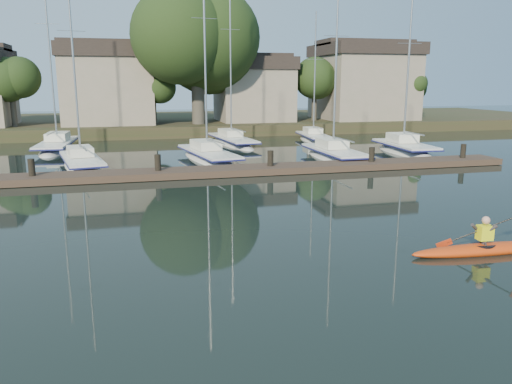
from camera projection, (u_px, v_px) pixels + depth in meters
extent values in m
plane|color=black|center=(306.00, 269.00, 13.14)|extent=(160.00, 160.00, 0.00)
ellipsoid|color=#CB3F0F|center=(488.00, 249.00, 14.34)|extent=(4.81, 0.86, 0.36)
cylinder|color=black|center=(483.00, 246.00, 14.28)|extent=(0.75, 0.75, 0.10)
imported|color=#2D282B|center=(485.00, 233.00, 14.20)|extent=(0.27, 0.39, 1.04)
cube|color=yellow|center=(485.00, 233.00, 14.19)|extent=(0.42, 0.32, 0.43)
sphere|color=tan|center=(486.00, 220.00, 14.12)|extent=(0.23, 0.23, 0.23)
cube|color=#453127|center=(216.00, 171.00, 26.35)|extent=(34.00, 2.00, 0.35)
cylinder|color=black|center=(33.00, 177.00, 24.17)|extent=(0.32, 0.32, 1.80)
cylinder|color=black|center=(158.00, 172.00, 25.61)|extent=(0.32, 0.32, 1.80)
cylinder|color=black|center=(270.00, 167.00, 27.05)|extent=(0.32, 0.32, 1.80)
cylinder|color=black|center=(371.00, 163.00, 28.49)|extent=(0.32, 0.32, 1.80)
cylinder|color=black|center=(462.00, 159.00, 29.93)|extent=(0.32, 0.32, 1.80)
ellipsoid|color=white|center=(82.00, 173.00, 29.00)|extent=(3.49, 8.25, 1.79)
cube|color=white|center=(81.00, 158.00, 28.81)|extent=(3.12, 6.81, 0.13)
cube|color=navy|center=(81.00, 159.00, 28.83)|extent=(3.22, 6.99, 0.08)
cube|color=silver|center=(80.00, 151.00, 29.16)|extent=(1.73, 2.46, 0.52)
cylinder|color=#9EA0A5|center=(73.00, 56.00, 27.80)|extent=(0.11, 0.11, 11.32)
cylinder|color=#9EA0A5|center=(83.00, 148.00, 27.59)|extent=(0.66, 3.00, 0.08)
cylinder|color=#9EA0A5|center=(71.00, 31.00, 27.51)|extent=(1.49, 0.32, 0.03)
ellipsoid|color=white|center=(209.00, 165.00, 31.59)|extent=(3.48, 9.12, 1.88)
cube|color=white|center=(208.00, 151.00, 31.40)|extent=(3.12, 7.52, 0.14)
cube|color=navy|center=(208.00, 153.00, 31.41)|extent=(3.23, 7.71, 0.08)
cube|color=silver|center=(206.00, 145.00, 31.80)|extent=(1.77, 2.68, 0.54)
cylinder|color=#9EA0A5|center=(205.00, 45.00, 30.24)|extent=(0.12, 0.12, 12.85)
cylinder|color=#9EA0A5|center=(215.00, 141.00, 30.03)|extent=(0.62, 3.35, 0.08)
cylinder|color=#9EA0A5|center=(204.00, 18.00, 29.91)|extent=(1.57, 0.28, 0.03)
ellipsoid|color=white|center=(334.00, 164.00, 32.08)|extent=(2.19, 8.20, 1.94)
cube|color=white|center=(335.00, 150.00, 31.88)|extent=(2.08, 6.72, 0.14)
cube|color=navy|center=(335.00, 151.00, 31.90)|extent=(2.16, 6.89, 0.08)
cube|color=silver|center=(332.00, 143.00, 32.26)|extent=(1.44, 2.30, 0.56)
cylinder|color=#9EA0A5|center=(336.00, 59.00, 30.89)|extent=(0.12, 0.12, 11.26)
cylinder|color=#9EA0A5|center=(343.00, 139.00, 30.54)|extent=(0.10, 3.11, 0.08)
cylinder|color=#9EA0A5|center=(337.00, 36.00, 30.60)|extent=(1.64, 0.04, 0.03)
ellipsoid|color=white|center=(404.00, 158.00, 34.90)|extent=(2.78, 7.71, 2.06)
cube|color=white|center=(405.00, 144.00, 34.69)|extent=(2.58, 6.35, 0.15)
cube|color=navy|center=(405.00, 145.00, 34.71)|extent=(2.68, 6.50, 0.09)
cube|color=silver|center=(402.00, 138.00, 35.04)|extent=(1.66, 2.22, 0.60)
cylinder|color=#9EA0A5|center=(408.00, 63.00, 33.73)|extent=(0.13, 0.13, 10.82)
cylinder|color=#9EA0A5|center=(414.00, 133.00, 33.41)|extent=(0.28, 2.88, 0.09)
cylinder|color=#9EA0A5|center=(410.00, 43.00, 33.46)|extent=(1.73, 0.15, 0.03)
ellipsoid|color=white|center=(58.00, 155.00, 36.30)|extent=(2.55, 9.21, 1.93)
cube|color=white|center=(57.00, 142.00, 36.11)|extent=(2.37, 7.57, 0.14)
cube|color=navy|center=(57.00, 143.00, 36.12)|extent=(2.46, 7.75, 0.08)
cube|color=silver|center=(58.00, 136.00, 36.55)|extent=(1.54, 2.62, 0.56)
cylinder|color=#9EA0A5|center=(49.00, 47.00, 34.94)|extent=(0.12, 0.12, 13.17)
cylinder|color=#9EA0A5|center=(52.00, 133.00, 34.62)|extent=(0.24, 3.47, 0.08)
cylinder|color=#9EA0A5|center=(47.00, 24.00, 34.60)|extent=(1.62, 0.11, 0.03)
ellipsoid|color=white|center=(233.00, 148.00, 39.63)|extent=(2.96, 9.57, 1.79)
cube|color=white|center=(232.00, 138.00, 39.44)|extent=(2.69, 7.88, 0.13)
cube|color=navy|center=(232.00, 139.00, 39.46)|extent=(2.78, 8.07, 0.08)
cube|color=silver|center=(230.00, 133.00, 39.89)|extent=(1.59, 2.76, 0.52)
cylinder|color=#9EA0A5|center=(230.00, 51.00, 38.27)|extent=(0.11, 0.11, 13.18)
cylinder|color=#9EA0A5|center=(238.00, 130.00, 37.99)|extent=(0.45, 3.57, 0.08)
cylinder|color=#9EA0A5|center=(230.00, 29.00, 37.93)|extent=(1.50, 0.19, 0.03)
ellipsoid|color=white|center=(314.00, 144.00, 42.02)|extent=(2.59, 7.32, 1.70)
cube|color=white|center=(314.00, 135.00, 41.85)|extent=(2.37, 6.02, 0.13)
cube|color=navy|center=(314.00, 136.00, 41.86)|extent=(2.46, 6.17, 0.07)
cube|color=silver|center=(313.00, 130.00, 42.19)|extent=(1.45, 2.12, 0.49)
cylinder|color=#9EA0A5|center=(315.00, 74.00, 40.99)|extent=(0.11, 0.11, 9.85)
cylinder|color=#9EA0A5|center=(318.00, 127.00, 40.66)|extent=(0.35, 2.72, 0.07)
cylinder|color=#9EA0A5|center=(315.00, 59.00, 40.73)|extent=(1.43, 0.17, 0.03)
cube|color=#293319|center=(169.00, 122.00, 54.68)|extent=(90.00, 24.00, 1.00)
cube|color=gray|center=(109.00, 91.00, 46.81)|extent=(8.00, 8.00, 6.00)
cube|color=#2F2622|center=(106.00, 51.00, 46.03)|extent=(8.40, 8.40, 1.20)
cube|color=gray|center=(253.00, 95.00, 50.28)|extent=(7.00, 7.00, 5.00)
cube|color=#2F2622|center=(253.00, 64.00, 49.61)|extent=(7.35, 7.35, 1.20)
cube|color=gray|center=(363.00, 88.00, 53.00)|extent=(9.00, 9.00, 6.50)
cube|color=#2F2622|center=(364.00, 50.00, 52.17)|extent=(9.45, 9.45, 1.20)
cylinder|color=#474138|center=(198.00, 97.00, 46.00)|extent=(1.20, 1.20, 5.00)
sphere|color=black|center=(197.00, 40.00, 44.92)|extent=(8.50, 8.50, 8.50)
cylinder|color=#474138|center=(13.00, 109.00, 43.32)|extent=(0.48, 0.48, 3.00)
sphere|color=black|center=(10.00, 80.00, 42.78)|extent=(3.40, 3.40, 3.40)
cylinder|color=#474138|center=(154.00, 109.00, 45.75)|extent=(0.38, 0.38, 2.80)
sphere|color=black|center=(153.00, 85.00, 45.27)|extent=(2.72, 2.72, 2.72)
cylinder|color=#474138|center=(314.00, 105.00, 50.49)|extent=(0.50, 0.50, 3.20)
sphere|color=black|center=(315.00, 78.00, 49.92)|extent=(3.57, 3.57, 3.57)
cylinder|color=#474138|center=(410.00, 107.00, 51.54)|extent=(0.41, 0.41, 2.60)
sphere|color=black|center=(412.00, 86.00, 51.08)|extent=(2.89, 2.89, 2.89)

